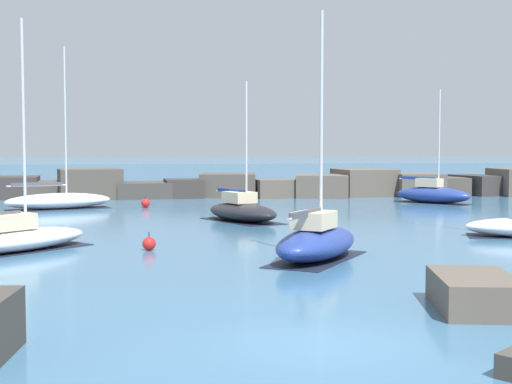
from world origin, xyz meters
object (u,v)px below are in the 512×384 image
at_px(sailboat_moored_3, 432,194).
at_px(sailboat_moored_5, 316,241).
at_px(sailboat_moored_4, 14,238).
at_px(mooring_buoy_far_side, 146,203).
at_px(mooring_buoy_orange_near, 149,244).
at_px(sailboat_moored_1, 59,200).
at_px(sailboat_moored_0, 242,210).

xyz_separation_m(sailboat_moored_3, sailboat_moored_5, (-14.22, -25.55, -0.00)).
bearing_deg(sailboat_moored_3, sailboat_moored_4, -139.78).
height_order(sailboat_moored_4, mooring_buoy_far_side, sailboat_moored_4).
distance_m(mooring_buoy_orange_near, mooring_buoy_far_side, 21.07).
relative_size(sailboat_moored_1, sailboat_moored_3, 1.30).
bearing_deg(sailboat_moored_0, sailboat_moored_3, 35.94).
relative_size(sailboat_moored_1, mooring_buoy_far_side, 13.63).
bearing_deg(sailboat_moored_3, sailboat_moored_1, -175.99).
bearing_deg(sailboat_moored_3, sailboat_moored_0, -144.06).
bearing_deg(sailboat_moored_0, sailboat_moored_1, 141.14).
relative_size(sailboat_moored_0, sailboat_moored_5, 0.85).
relative_size(sailboat_moored_0, sailboat_moored_4, 0.84).
bearing_deg(mooring_buoy_orange_near, sailboat_moored_0, 65.84).
height_order(sailboat_moored_1, sailboat_moored_4, sailboat_moored_1).
relative_size(sailboat_moored_0, mooring_buoy_far_side, 9.76).
bearing_deg(sailboat_moored_4, mooring_buoy_orange_near, -3.65).
bearing_deg(sailboat_moored_5, sailboat_moored_1, 119.01).
bearing_deg(sailboat_moored_4, sailboat_moored_5, -16.76).
relative_size(sailboat_moored_5, mooring_buoy_far_side, 11.53).
height_order(sailboat_moored_5, mooring_buoy_orange_near, sailboat_moored_5).
bearing_deg(mooring_buoy_orange_near, sailboat_moored_3, 47.37).
height_order(sailboat_moored_0, mooring_buoy_far_side, sailboat_moored_0).
xyz_separation_m(sailboat_moored_1, sailboat_moored_3, (27.32, 1.91, 0.12)).
distance_m(sailboat_moored_4, mooring_buoy_far_side, 21.21).
relative_size(sailboat_moored_5, mooring_buoy_orange_near, 12.40).
height_order(mooring_buoy_orange_near, mooring_buoy_far_side, mooring_buoy_far_side).
height_order(sailboat_moored_1, mooring_buoy_far_side, sailboat_moored_1).
distance_m(sailboat_moored_1, sailboat_moored_5, 27.03).
relative_size(sailboat_moored_3, mooring_buoy_orange_near, 11.28).
height_order(sailboat_moored_3, sailboat_moored_5, sailboat_moored_5).
bearing_deg(sailboat_moored_4, sailboat_moored_0, 45.78).
bearing_deg(sailboat_moored_0, sailboat_moored_4, -134.22).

